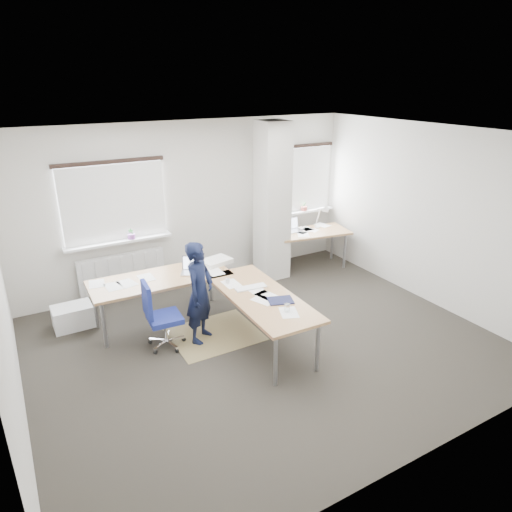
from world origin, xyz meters
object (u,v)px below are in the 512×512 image
desk_side (311,233)px  desk_main (211,287)px  task_chair (163,329)px  person (200,292)px

desk_side → desk_main: bearing=-144.5°
desk_main → task_chair: size_ratio=2.72×
desk_main → task_chair: 0.86m
desk_main → desk_side: 2.93m
desk_main → person: person is taller
desk_side → person: bearing=-144.3°
desk_main → desk_side: bearing=26.7°
desk_main → task_chair: (-0.75, -0.05, -0.42)m
desk_main → desk_side: (2.64, 1.26, -0.01)m
task_chair → person: bearing=-3.8°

